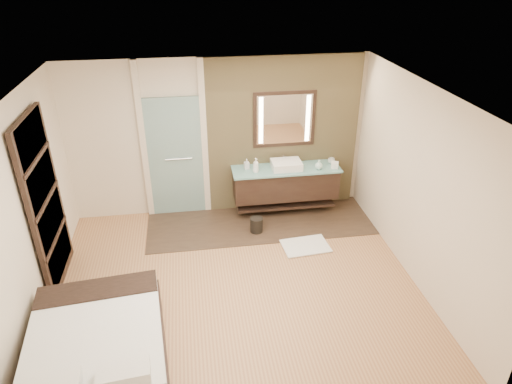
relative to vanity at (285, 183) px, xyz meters
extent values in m
plane|color=#9B6241|center=(-1.10, -1.92, -0.58)|extent=(5.00, 5.00, 0.00)
cube|color=#32251B|center=(-0.50, -0.32, -0.57)|extent=(3.80, 1.30, 0.01)
cube|color=#9F8B5B|center=(0.00, 0.29, 0.77)|extent=(2.60, 0.08, 2.70)
cube|color=black|center=(0.00, 0.00, -0.01)|extent=(1.80, 0.50, 0.50)
cube|color=black|center=(0.00, 0.00, -0.40)|extent=(1.71, 0.45, 0.04)
cube|color=#8ED8D5|center=(0.00, -0.02, 0.27)|extent=(1.85, 0.55, 0.03)
cube|color=white|center=(0.00, -0.02, 0.35)|extent=(0.50, 0.38, 0.13)
cylinder|color=silver|center=(0.00, 0.17, 0.37)|extent=(0.03, 0.03, 0.18)
cylinder|color=silver|center=(0.00, 0.13, 0.45)|extent=(0.02, 0.10, 0.02)
cube|color=black|center=(0.00, 0.24, 1.07)|extent=(1.06, 0.03, 0.96)
cube|color=white|center=(0.00, 0.23, 1.07)|extent=(0.94, 0.01, 0.84)
cube|color=beige|center=(-0.40, 0.22, 1.07)|extent=(0.07, 0.01, 0.80)
cube|color=beige|center=(0.40, 0.22, 1.07)|extent=(0.07, 0.01, 0.80)
cube|color=#B9EAE7|center=(-1.85, 0.28, 0.47)|extent=(0.90, 0.05, 2.10)
cylinder|color=silver|center=(-1.80, 0.23, 0.47)|extent=(0.45, 0.03, 0.03)
cube|color=beige|center=(-2.35, 0.29, 0.77)|extent=(0.10, 0.08, 2.70)
cube|color=beige|center=(-1.35, 0.29, 0.77)|extent=(0.10, 0.08, 2.70)
cube|color=black|center=(-3.53, -1.32, 0.62)|extent=(0.06, 1.20, 2.40)
cube|color=beige|center=(-3.51, -1.32, -0.21)|extent=(0.02, 1.06, 0.52)
cube|color=beige|center=(-3.51, -1.32, 0.38)|extent=(0.02, 1.06, 0.52)
cube|color=beige|center=(-3.51, -1.32, 0.96)|extent=(0.02, 1.06, 0.52)
cube|color=beige|center=(-3.51, -1.32, 1.55)|extent=(0.02, 1.06, 0.52)
cube|color=black|center=(-2.75, -3.07, -0.38)|extent=(1.61, 1.93, 0.40)
cube|color=white|center=(-2.75, -3.07, -0.10)|extent=(1.56, 1.88, 0.16)
cube|color=black|center=(-2.81, -2.40, -0.02)|extent=(1.43, 0.54, 0.04)
cube|color=white|center=(-2.37, -3.75, 0.05)|extent=(0.52, 0.32, 0.13)
cube|color=white|center=(0.10, -1.13, -0.56)|extent=(0.76, 0.56, 0.02)
cylinder|color=black|center=(-0.60, -0.58, -0.45)|extent=(0.28, 0.28, 0.26)
cube|color=white|center=(0.82, -0.12, 0.33)|extent=(0.15, 0.15, 0.10)
imported|color=white|center=(-0.53, -0.08, 0.41)|extent=(0.12, 0.12, 0.25)
imported|color=#B2B2B2|center=(-0.67, 0.07, 0.37)|extent=(0.09, 0.09, 0.18)
imported|color=silver|center=(0.54, -0.13, 0.37)|extent=(0.16, 0.16, 0.17)
imported|color=silver|center=(0.82, 0.07, 0.33)|extent=(0.15, 0.15, 0.09)
camera|label=1|loc=(-1.59, -6.90, 3.56)|focal=32.00mm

